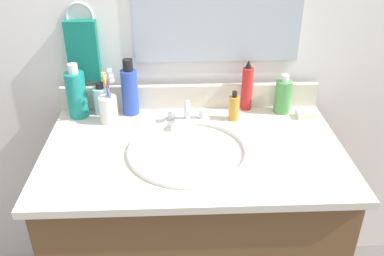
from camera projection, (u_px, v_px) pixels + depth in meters
name	position (u px, v px, depth m)	size (l,w,h in m)	color
vanity_cabinet	(193.00, 241.00, 1.56)	(0.92, 0.55, 0.78)	brown
countertop	(193.00, 150.00, 1.36)	(0.96, 0.60, 0.02)	beige
backsplash	(190.00, 96.00, 1.58)	(0.96, 0.02, 0.09)	beige
back_wall	(190.00, 133.00, 1.73)	(2.06, 0.04, 1.30)	white
towel_ring	(79.00, 16.00, 1.46)	(0.10, 0.10, 0.01)	silver
hand_towel	(83.00, 51.00, 1.50)	(0.11, 0.04, 0.22)	#147260
sink_basin	(189.00, 160.00, 1.35)	(0.39, 0.39, 0.11)	white
faucet	(187.00, 115.00, 1.49)	(0.16, 0.10, 0.08)	silver
bottle_shampoo_blue	(130.00, 90.00, 1.52)	(0.06, 0.06, 0.21)	#2D4CB2
bottle_toner_green	(283.00, 96.00, 1.54)	(0.06, 0.06, 0.15)	#4C9E4C
bottle_gel_clear	(101.00, 100.00, 1.54)	(0.06, 0.06, 0.12)	silver
bottle_mouthwash_teal	(77.00, 94.00, 1.50)	(0.07, 0.07, 0.20)	teal
bottle_oil_amber	(234.00, 107.00, 1.50)	(0.04, 0.04, 0.11)	gold
bottle_spray_red	(247.00, 87.00, 1.55)	(0.04, 0.04, 0.19)	red
cup_white_ceramic	(108.00, 108.00, 1.48)	(0.06, 0.08, 0.19)	white
soap_bar	(305.00, 114.00, 1.53)	(0.06, 0.04, 0.02)	white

